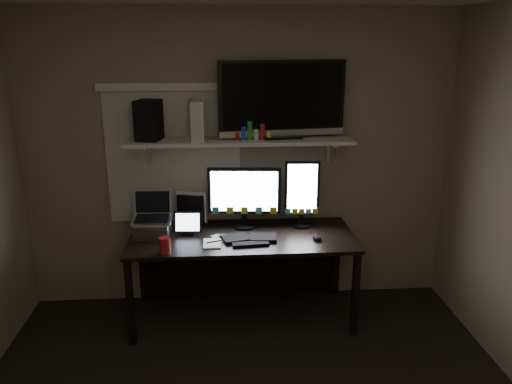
{
  "coord_description": "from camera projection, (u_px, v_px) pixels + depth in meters",
  "views": [
    {
      "loc": [
        -0.16,
        -2.3,
        2.25
      ],
      "look_at": [
        0.1,
        1.25,
        1.15
      ],
      "focal_mm": 35.0,
      "sensor_mm": 36.0,
      "label": 1
    }
  ],
  "objects": [
    {
      "name": "keyboard",
      "position": [
        250.0,
        238.0,
        3.92
      ],
      "size": [
        0.45,
        0.21,
        0.03
      ],
      "primitive_type": "cube",
      "rotation": [
        0.0,
        0.0,
        0.09
      ],
      "color": "black",
      "rests_on": "desk"
    },
    {
      "name": "desk",
      "position": [
        242.0,
        250.0,
        4.18
      ],
      "size": [
        1.8,
        0.75,
        0.73
      ],
      "color": "black",
      "rests_on": "floor"
    },
    {
      "name": "mouse",
      "position": [
        317.0,
        237.0,
        3.92
      ],
      "size": [
        0.07,
        0.1,
        0.04
      ],
      "primitive_type": "ellipsoid",
      "rotation": [
        0.0,
        0.0,
        0.03
      ],
      "color": "black",
      "rests_on": "desk"
    },
    {
      "name": "wall_shelf",
      "position": [
        240.0,
        141.0,
        3.98
      ],
      "size": [
        1.8,
        0.35,
        0.03
      ],
      "primitive_type": "cube",
      "color": "#BBBCB6",
      "rests_on": "back_wall"
    },
    {
      "name": "back_wall",
      "position": [
        240.0,
        162.0,
        4.21
      ],
      "size": [
        3.6,
        0.0,
        3.6
      ],
      "primitive_type": "plane",
      "rotation": [
        1.57,
        0.0,
        0.0
      ],
      "color": "#796956",
      "rests_on": "floor"
    },
    {
      "name": "monitor_portrait",
      "position": [
        302.0,
        194.0,
        4.13
      ],
      "size": [
        0.29,
        0.07,
        0.57
      ],
      "primitive_type": "cube",
      "rotation": [
        0.0,
        0.0,
        -0.06
      ],
      "color": "black",
      "rests_on": "desk"
    },
    {
      "name": "file_sorter",
      "position": [
        192.0,
        208.0,
        4.21
      ],
      "size": [
        0.24,
        0.17,
        0.28
      ],
      "primitive_type": "cube",
      "rotation": [
        0.0,
        0.0,
        -0.31
      ],
      "color": "black",
      "rests_on": "desk"
    },
    {
      "name": "tv",
      "position": [
        282.0,
        100.0,
        3.94
      ],
      "size": [
        1.03,
        0.31,
        0.61
      ],
      "primitive_type": "cube",
      "rotation": [
        0.0,
        0.0,
        0.12
      ],
      "color": "black",
      "rests_on": "wall_shelf"
    },
    {
      "name": "bottles",
      "position": [
        253.0,
        130.0,
        3.92
      ],
      "size": [
        0.25,
        0.11,
        0.15
      ],
      "primitive_type": null,
      "rotation": [
        0.0,
        0.0,
        -0.23
      ],
      "color": "#A50F0C",
      "rests_on": "wall_shelf"
    },
    {
      "name": "cup",
      "position": [
        165.0,
        245.0,
        3.67
      ],
      "size": [
        0.09,
        0.09,
        0.12
      ],
      "primitive_type": "cylinder",
      "rotation": [
        0.0,
        0.0,
        0.06
      ],
      "color": "maroon",
      "rests_on": "desk"
    },
    {
      "name": "monitor_landscape",
      "position": [
        244.0,
        197.0,
        4.12
      ],
      "size": [
        0.6,
        0.11,
        0.53
      ],
      "primitive_type": "cube",
      "rotation": [
        0.0,
        0.0,
        -0.08
      ],
      "color": "black",
      "rests_on": "desk"
    },
    {
      "name": "speaker",
      "position": [
        149.0,
        120.0,
        3.89
      ],
      "size": [
        0.22,
        0.24,
        0.31
      ],
      "primitive_type": "cube",
      "rotation": [
        0.0,
        0.0,
        -0.25
      ],
      "color": "black",
      "rests_on": "wall_shelf"
    },
    {
      "name": "laptop",
      "position": [
        152.0,
        215.0,
        3.95
      ],
      "size": [
        0.32,
        0.26,
        0.35
      ],
      "primitive_type": "cube",
      "rotation": [
        0.0,
        0.0,
        -0.04
      ],
      "color": "#AEAFB3",
      "rests_on": "desk"
    },
    {
      "name": "game_console",
      "position": [
        197.0,
        120.0,
        3.89
      ],
      "size": [
        0.11,
        0.27,
        0.32
      ],
      "primitive_type": "cube",
      "rotation": [
        0.0,
        0.0,
        0.13
      ],
      "color": "beige",
      "rests_on": "wall_shelf"
    },
    {
      "name": "tablet",
      "position": [
        188.0,
        223.0,
        4.0
      ],
      "size": [
        0.23,
        0.11,
        0.2
      ],
      "primitive_type": "cube",
      "rotation": [
        0.0,
        0.0,
        -0.07
      ],
      "color": "black",
      "rests_on": "desk"
    },
    {
      "name": "sticky_notes",
      "position": [
        221.0,
        241.0,
        3.9
      ],
      "size": [
        0.35,
        0.26,
        0.0
      ],
      "primitive_type": null,
      "rotation": [
        0.0,
        0.0,
        -0.05
      ],
      "color": "yellow",
      "rests_on": "desk"
    },
    {
      "name": "notepad",
      "position": [
        212.0,
        244.0,
        3.84
      ],
      "size": [
        0.14,
        0.19,
        0.01
      ],
      "primitive_type": "cube",
      "rotation": [
        0.0,
        0.0,
        -0.0
      ],
      "color": "silver",
      "rests_on": "desk"
    },
    {
      "name": "window_blinds",
      "position": [
        174.0,
        157.0,
        4.15
      ],
      "size": [
        1.1,
        0.02,
        1.1
      ],
      "primitive_type": "cube",
      "color": "beige",
      "rests_on": "back_wall"
    }
  ]
}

